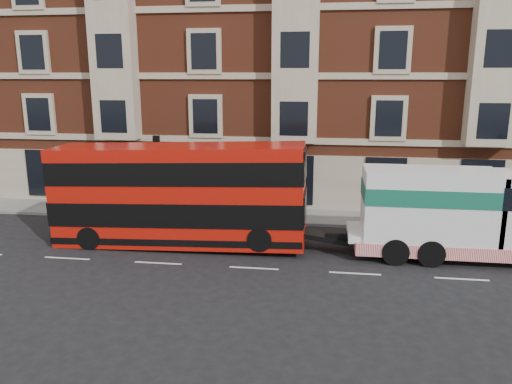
% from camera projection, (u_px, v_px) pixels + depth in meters
% --- Properties ---
extents(ground, '(120.00, 120.00, 0.00)m').
position_uv_depth(ground, '(254.00, 268.00, 20.04)').
color(ground, black).
rests_on(ground, ground).
extents(sidewalk, '(90.00, 3.00, 0.15)m').
position_uv_depth(sidewalk, '(273.00, 215.00, 27.25)').
color(sidewalk, slate).
rests_on(sidewalk, ground).
extents(victorian_terrace, '(45.00, 12.00, 20.40)m').
position_uv_depth(victorian_terrace, '(294.00, 35.00, 32.10)').
color(victorian_terrace, brown).
rests_on(victorian_terrace, ground).
extents(lamp_post_west, '(0.35, 0.15, 4.35)m').
position_uv_depth(lamp_post_west, '(158.00, 170.00, 26.19)').
color(lamp_post_west, black).
rests_on(lamp_post_west, sidewalk).
extents(double_decker_bus, '(11.26, 2.59, 4.56)m').
position_uv_depth(double_decker_bus, '(179.00, 193.00, 22.25)').
color(double_decker_bus, red).
rests_on(double_decker_bus, ground).
extents(tow_truck, '(9.02, 2.67, 3.76)m').
position_uv_depth(tow_truck, '(460.00, 212.00, 20.73)').
color(tow_truck, white).
rests_on(tow_truck, ground).
extents(pedestrian, '(0.66, 0.61, 1.51)m').
position_uv_depth(pedestrian, '(78.00, 192.00, 28.97)').
color(pedestrian, '#1B1E36').
rests_on(pedestrian, sidewalk).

